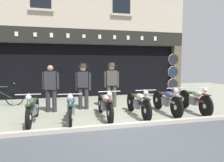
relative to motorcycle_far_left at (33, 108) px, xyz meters
name	(u,v)px	position (x,y,z in m)	size (l,w,h in m)	color
ground	(138,144)	(2.32, -2.15, -0.45)	(21.87, 22.00, 0.18)	gray
shop_facade	(86,62)	(2.32, 5.84, 1.31)	(10.17, 4.42, 6.37)	black
motorcycle_far_left	(33,108)	(0.00, 0.00, 0.00)	(0.62, 1.97, 0.91)	black
motorcycle_left	(71,107)	(1.06, -0.16, 0.00)	(0.62, 2.00, 0.90)	black
motorcycle_center_left	(105,104)	(2.08, -0.07, 0.01)	(0.62, 2.04, 0.92)	black
motorcycle_center	(138,103)	(3.15, -0.11, 0.01)	(0.62, 2.02, 0.91)	black
motorcycle_center_right	(167,100)	(4.20, -0.02, 0.02)	(0.62, 1.99, 0.94)	black
motorcycle_right	(194,100)	(5.20, -0.11, 0.02)	(0.62, 1.98, 0.93)	black
salesman_left	(51,86)	(0.47, 1.17, 0.47)	(0.55, 0.29, 1.60)	#2D2D33
shopkeeper_center	(83,84)	(1.59, 1.31, 0.51)	(0.55, 0.36, 1.66)	#2D2D33
salesman_right	(112,82)	(2.67, 1.40, 0.53)	(0.56, 0.36, 1.69)	#47423D
tyre_sign_pole	(173,72)	(5.93, 2.45, 0.84)	(0.52, 0.06, 2.29)	#232328
advert_board_near	(61,60)	(0.85, 4.23, 1.40)	(0.83, 0.03, 1.04)	silver
advert_board_far	(32,61)	(-0.45, 4.23, 1.36)	(0.81, 0.03, 1.03)	silver
leaning_bicycle	(0,97)	(-1.47, 2.54, -0.05)	(1.65, 0.63, 0.93)	black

